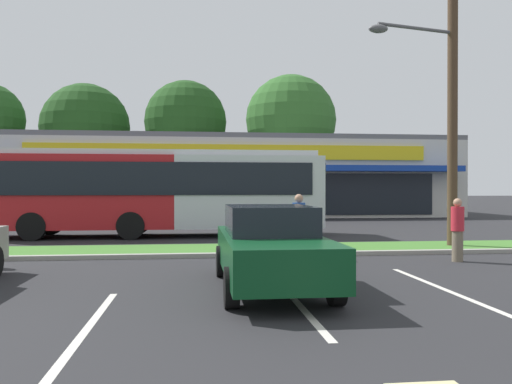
# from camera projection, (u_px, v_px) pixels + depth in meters

# --- Properties ---
(grass_median) EXTENTS (56.00, 2.20, 0.12)m
(grass_median) POSITION_uv_depth(u_px,v_px,m) (237.00, 250.00, 15.14)
(grass_median) COLOR #427A2D
(grass_median) RESTS_ON ground_plane
(curb_lip) EXTENTS (56.00, 0.24, 0.12)m
(curb_lip) POSITION_uv_depth(u_px,v_px,m) (240.00, 255.00, 13.93)
(curb_lip) COLOR #99968C
(curb_lip) RESTS_ON ground_plane
(parking_stripe_0) EXTENTS (0.12, 4.80, 0.01)m
(parking_stripe_0) POSITION_uv_depth(u_px,v_px,m) (85.00, 332.00, 6.68)
(parking_stripe_0) COLOR silver
(parking_stripe_0) RESTS_ON ground_plane
(parking_stripe_1) EXTENTS (0.12, 4.80, 0.01)m
(parking_stripe_1) POSITION_uv_depth(u_px,v_px,m) (295.00, 300.00, 8.57)
(parking_stripe_1) COLOR silver
(parking_stripe_1) RESTS_ON ground_plane
(parking_stripe_2) EXTENTS (0.12, 4.80, 0.01)m
(parking_stripe_2) POSITION_uv_depth(u_px,v_px,m) (446.00, 290.00, 9.44)
(parking_stripe_2) COLOR silver
(parking_stripe_2) RESTS_ON ground_plane
(storefront_building) EXTENTS (29.87, 13.18, 5.20)m
(storefront_building) POSITION_uv_depth(u_px,v_px,m) (226.00, 177.00, 37.00)
(storefront_building) COLOR beige
(storefront_building) RESTS_ON ground_plane
(tree_left) EXTENTS (7.57, 7.57, 10.85)m
(tree_left) POSITION_uv_depth(u_px,v_px,m) (85.00, 128.00, 45.03)
(tree_left) COLOR #473323
(tree_left) RESTS_ON ground_plane
(tree_mid_left) EXTENTS (7.00, 7.00, 11.03)m
(tree_mid_left) POSITION_uv_depth(u_px,v_px,m) (186.00, 122.00, 44.69)
(tree_mid_left) COLOR #473323
(tree_mid_left) RESTS_ON ground_plane
(tree_mid) EXTENTS (7.68, 7.68, 11.49)m
(tree_mid) POSITION_uv_depth(u_px,v_px,m) (291.00, 120.00, 44.54)
(tree_mid) COLOR #473323
(tree_mid) RESTS_ON ground_plane
(utility_pole) EXTENTS (3.15, 2.37, 9.06)m
(utility_pole) POSITION_uv_depth(u_px,v_px,m) (448.00, 87.00, 15.67)
(utility_pole) COLOR #4C3826
(utility_pole) RESTS_ON ground_plane
(city_bus) EXTENTS (12.38, 2.69, 3.25)m
(city_bus) POSITION_uv_depth(u_px,v_px,m) (159.00, 190.00, 19.89)
(city_bus) COLOR #AD191E
(city_bus) RESTS_ON ground_plane
(car_0) EXTENTS (1.86, 4.69, 1.51)m
(car_0) POSITION_uv_depth(u_px,v_px,m) (270.00, 246.00, 9.57)
(car_0) COLOR #0C3F1E
(car_0) RESTS_ON ground_plane
(pedestrian_by_pole) EXTENTS (0.32, 0.32, 1.59)m
(pedestrian_by_pole) POSITION_uv_depth(u_px,v_px,m) (458.00, 230.00, 13.09)
(pedestrian_by_pole) COLOR #726651
(pedestrian_by_pole) RESTS_ON ground_plane
(pedestrian_mid) EXTENTS (0.34, 0.34, 1.69)m
(pedestrian_mid) POSITION_uv_depth(u_px,v_px,m) (299.00, 226.00, 13.65)
(pedestrian_mid) COLOR #1E2338
(pedestrian_mid) RESTS_ON ground_plane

